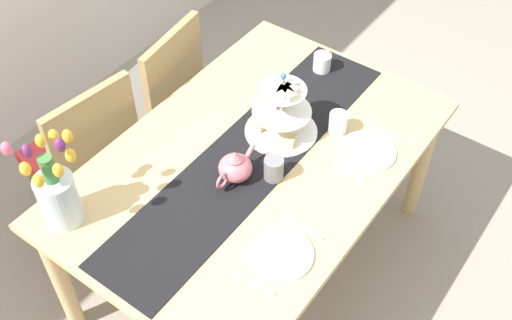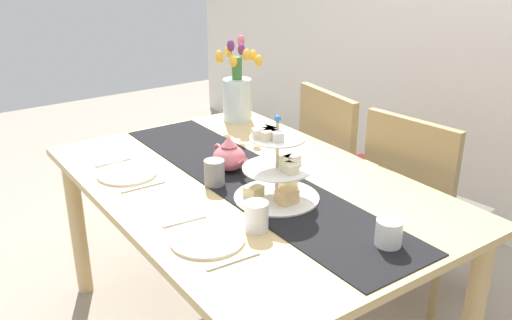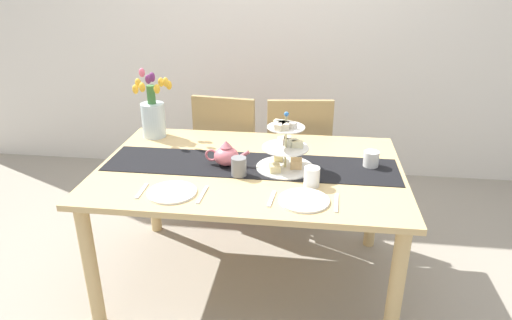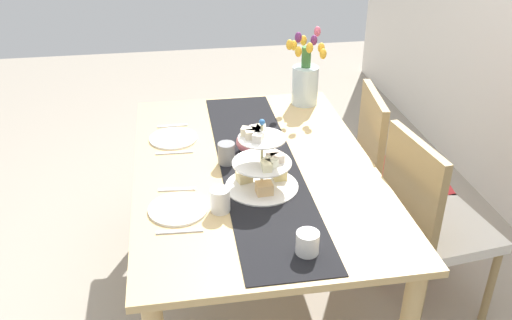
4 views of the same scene
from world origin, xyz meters
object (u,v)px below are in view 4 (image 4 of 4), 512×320
object	(u,v)px
fork_right	(177,189)
mug_white_text	(220,200)
tiered_cake_stand	(262,165)
tulip_vase	(305,78)
dinner_plate_left	(173,138)
knife_right	(180,232)
cream_jug	(307,243)
teapot	(250,141)
knife_left	(174,153)
chair_left	(390,167)
dinner_plate_right	(178,209)
dining_table	(255,184)
mug_grey	(227,153)
chair_right	(430,219)
fork_left	(173,126)

from	to	relation	value
fork_right	mug_white_text	bearing A→B (deg)	42.32
tiered_cake_stand	tulip_vase	distance (m)	0.91
dinner_plate_left	knife_right	size ratio (longest dim) A/B	1.35
dinner_plate_left	mug_white_text	bearing A→B (deg)	14.02
cream_jug	dinner_plate_left	world-z (taller)	cream_jug
teapot	mug_white_text	world-z (taller)	teapot
tulip_vase	dinner_plate_left	bearing A→B (deg)	-65.69
dinner_plate_left	cream_jug	bearing A→B (deg)	24.21
tulip_vase	knife_left	world-z (taller)	tulip_vase
tulip_vase	knife_right	distance (m)	1.31
teapot	chair_left	bearing A→B (deg)	99.47
tiered_cake_stand	knife_left	world-z (taller)	tiered_cake_stand
dinner_plate_left	dinner_plate_right	distance (m)	0.61
dinner_plate_right	fork_right	bearing A→B (deg)	180.00
dining_table	tiered_cake_stand	distance (m)	0.27
chair_left	mug_grey	world-z (taller)	chair_left
cream_jug	chair_right	bearing A→B (deg)	121.26
chair_right	fork_right	world-z (taller)	chair_right
knife_left	mug_white_text	world-z (taller)	mug_white_text
chair_left	knife_left	size ratio (longest dim) A/B	5.35
chair_left	knife_right	xyz separation A→B (m)	(0.69, -1.09, 0.22)
tiered_cake_stand	mug_grey	distance (m)	0.26
knife_left	fork_right	size ratio (longest dim) A/B	1.13
chair_left	teapot	world-z (taller)	chair_left
dining_table	chair_left	bearing A→B (deg)	108.51
knife_left	mug_grey	distance (m)	0.27
cream_jug	mug_grey	xyz separation A→B (m)	(-0.67, -0.20, 0.01)
teapot	cream_jug	world-z (taller)	teapot
chair_right	dinner_plate_right	world-z (taller)	chair_right
dining_table	chair_right	bearing A→B (deg)	73.57
fork_left	dining_table	bearing A→B (deg)	36.62
dining_table	teapot	size ratio (longest dim) A/B	6.64
dinner_plate_right	cream_jug	bearing A→B (deg)	51.76
dinner_plate_right	mug_grey	xyz separation A→B (m)	(-0.33, 0.23, 0.05)
tiered_cake_stand	dinner_plate_left	xyz separation A→B (m)	(-0.50, -0.35, -0.10)
teapot	dinner_plate_left	bearing A→B (deg)	-119.17
chair_right	mug_white_text	size ratio (longest dim) A/B	9.58
chair_left	mug_white_text	bearing A→B (deg)	-58.43
tiered_cake_stand	fork_left	bearing A→B (deg)	-151.88
dining_table	mug_grey	world-z (taller)	mug_grey
tulip_vase	chair_right	bearing A→B (deg)	23.12
mug_white_text	fork_right	bearing A→B (deg)	-137.68
tulip_vase	knife_left	distance (m)	0.88
dinner_plate_right	dinner_plate_left	bearing A→B (deg)	180.00
fork_right	mug_grey	size ratio (longest dim) A/B	1.58
knife_left	dining_table	bearing A→B (deg)	63.30
tiered_cake_stand	fork_right	bearing A→B (deg)	-96.06
dining_table	mug_grey	bearing A→B (deg)	-108.51
dining_table	tulip_vase	distance (m)	0.79
fork_left	knife_left	xyz separation A→B (m)	(0.29, 0.00, 0.00)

